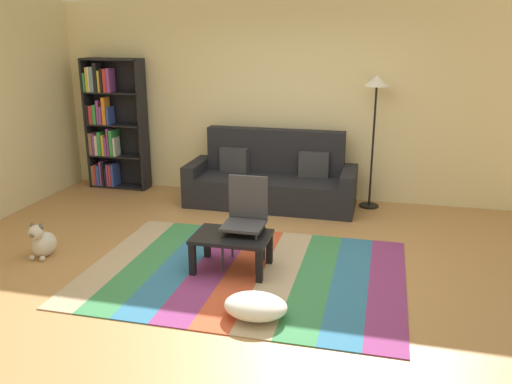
{
  "coord_description": "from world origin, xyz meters",
  "views": [
    {
      "loc": [
        1.29,
        -4.75,
        2.29
      ],
      "look_at": [
        0.01,
        0.45,
        0.65
      ],
      "focal_mm": 37.22,
      "sensor_mm": 36.0,
      "label": 1
    }
  ],
  "objects_px": {
    "couch": "(272,180)",
    "coffee_table": "(232,241)",
    "pouf": "(256,306)",
    "folding_chair": "(246,213)",
    "bookshelf": "(110,125)",
    "standing_lamp": "(376,98)",
    "tv_remote": "(243,232)",
    "dog": "(43,242)"
  },
  "relations": [
    {
      "from": "pouf",
      "to": "dog",
      "type": "relative_size",
      "value": 1.34
    },
    {
      "from": "coffee_table",
      "to": "standing_lamp",
      "type": "distance_m",
      "value": 2.9
    },
    {
      "from": "pouf",
      "to": "dog",
      "type": "xyz_separation_m",
      "value": [
        -2.47,
        0.67,
        0.06
      ]
    },
    {
      "from": "coffee_table",
      "to": "standing_lamp",
      "type": "bearing_deg",
      "value": 61.99
    },
    {
      "from": "standing_lamp",
      "to": "tv_remote",
      "type": "xyz_separation_m",
      "value": [
        -1.16,
        -2.27,
        -1.08
      ]
    },
    {
      "from": "pouf",
      "to": "folding_chair",
      "type": "relative_size",
      "value": 0.59
    },
    {
      "from": "dog",
      "to": "tv_remote",
      "type": "height_order",
      "value": "dog"
    },
    {
      "from": "dog",
      "to": "standing_lamp",
      "type": "bearing_deg",
      "value": 37.56
    },
    {
      "from": "bookshelf",
      "to": "pouf",
      "type": "distance_m",
      "value": 4.53
    },
    {
      "from": "pouf",
      "to": "tv_remote",
      "type": "xyz_separation_m",
      "value": [
        -0.36,
        0.92,
        0.28
      ]
    },
    {
      "from": "couch",
      "to": "coffee_table",
      "type": "height_order",
      "value": "couch"
    },
    {
      "from": "pouf",
      "to": "standing_lamp",
      "type": "relative_size",
      "value": 0.3
    },
    {
      "from": "dog",
      "to": "folding_chair",
      "type": "xyz_separation_m",
      "value": [
        2.11,
        0.36,
        0.37
      ]
    },
    {
      "from": "folding_chair",
      "to": "pouf",
      "type": "bearing_deg",
      "value": -60.71
    },
    {
      "from": "standing_lamp",
      "to": "tv_remote",
      "type": "height_order",
      "value": "standing_lamp"
    },
    {
      "from": "coffee_table",
      "to": "folding_chair",
      "type": "bearing_deg",
      "value": 64.5
    },
    {
      "from": "tv_remote",
      "to": "coffee_table",
      "type": "bearing_deg",
      "value": -156.09
    },
    {
      "from": "bookshelf",
      "to": "tv_remote",
      "type": "distance_m",
      "value": 3.59
    },
    {
      "from": "bookshelf",
      "to": "dog",
      "type": "height_order",
      "value": "bookshelf"
    },
    {
      "from": "pouf",
      "to": "standing_lamp",
      "type": "bearing_deg",
      "value": 75.93
    },
    {
      "from": "standing_lamp",
      "to": "folding_chair",
      "type": "bearing_deg",
      "value": -118.23
    },
    {
      "from": "couch",
      "to": "pouf",
      "type": "height_order",
      "value": "couch"
    },
    {
      "from": "couch",
      "to": "coffee_table",
      "type": "xyz_separation_m",
      "value": [
        0.06,
        -2.13,
        -0.03
      ]
    },
    {
      "from": "tv_remote",
      "to": "bookshelf",
      "type": "bearing_deg",
      "value": 122.34
    },
    {
      "from": "standing_lamp",
      "to": "tv_remote",
      "type": "relative_size",
      "value": 11.66
    },
    {
      "from": "dog",
      "to": "folding_chair",
      "type": "relative_size",
      "value": 0.44
    },
    {
      "from": "coffee_table",
      "to": "bookshelf",
      "type": "bearing_deg",
      "value": 136.93
    },
    {
      "from": "bookshelf",
      "to": "dog",
      "type": "xyz_separation_m",
      "value": [
        0.56,
        -2.58,
        -0.78
      ]
    },
    {
      "from": "bookshelf",
      "to": "coffee_table",
      "type": "height_order",
      "value": "bookshelf"
    },
    {
      "from": "coffee_table",
      "to": "pouf",
      "type": "xyz_separation_m",
      "value": [
        0.45,
        -0.84,
        -0.2
      ]
    },
    {
      "from": "bookshelf",
      "to": "folding_chair",
      "type": "relative_size",
      "value": 2.12
    },
    {
      "from": "bookshelf",
      "to": "pouf",
      "type": "bearing_deg",
      "value": -47.05
    },
    {
      "from": "folding_chair",
      "to": "tv_remote",
      "type": "bearing_deg",
      "value": -80.74
    },
    {
      "from": "pouf",
      "to": "folding_chair",
      "type": "height_order",
      "value": "folding_chair"
    },
    {
      "from": "couch",
      "to": "dog",
      "type": "relative_size",
      "value": 5.69
    },
    {
      "from": "bookshelf",
      "to": "pouf",
      "type": "relative_size",
      "value": 3.59
    },
    {
      "from": "coffee_table",
      "to": "tv_remote",
      "type": "height_order",
      "value": "tv_remote"
    },
    {
      "from": "couch",
      "to": "tv_remote",
      "type": "height_order",
      "value": "couch"
    },
    {
      "from": "couch",
      "to": "folding_chair",
      "type": "bearing_deg",
      "value": -85.46
    },
    {
      "from": "couch",
      "to": "pouf",
      "type": "bearing_deg",
      "value": -80.28
    },
    {
      "from": "pouf",
      "to": "dog",
      "type": "bearing_deg",
      "value": 164.74
    },
    {
      "from": "bookshelf",
      "to": "dog",
      "type": "bearing_deg",
      "value": -77.74
    }
  ]
}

